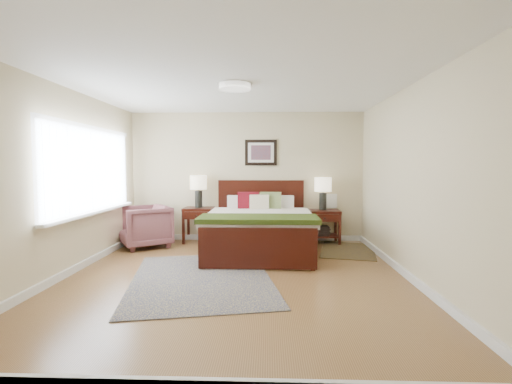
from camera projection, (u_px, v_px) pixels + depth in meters
floor at (236, 278)px, 4.85m from camera, size 5.00×5.00×0.00m
back_wall at (247, 177)px, 7.25m from camera, size 4.50×0.04×2.50m
front_wall at (198, 200)px, 2.27m from camera, size 4.50×0.04×2.50m
left_wall at (64, 182)px, 4.84m from camera, size 0.04×5.00×2.50m
right_wall at (412, 183)px, 4.68m from camera, size 0.04×5.00×2.50m
ceiling at (235, 83)px, 4.67m from camera, size 4.50×5.00×0.02m
window at (93, 172)px, 5.53m from camera, size 0.11×2.72×1.32m
ceil_fixture at (235, 86)px, 4.68m from camera, size 0.44×0.44×0.08m
bed at (259, 221)px, 6.23m from camera, size 1.78×2.16×1.16m
wall_art at (261, 153)px, 7.18m from camera, size 0.62×0.05×0.50m
nightstand_left at (199, 214)px, 7.08m from camera, size 0.56×0.50×0.67m
nightstand_right at (323, 223)px, 7.02m from camera, size 0.63×0.47×0.63m
lamp_left at (199, 186)px, 7.07m from camera, size 0.31×0.31×0.61m
lamp_right at (323, 188)px, 6.99m from camera, size 0.31×0.31×0.61m
armchair at (145, 226)px, 6.66m from camera, size 1.13×1.13×0.75m
rug_persian at (202, 278)px, 4.80m from camera, size 2.19×2.76×0.01m
rug_navy at (348, 250)px, 6.39m from camera, size 1.14×1.48×0.01m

